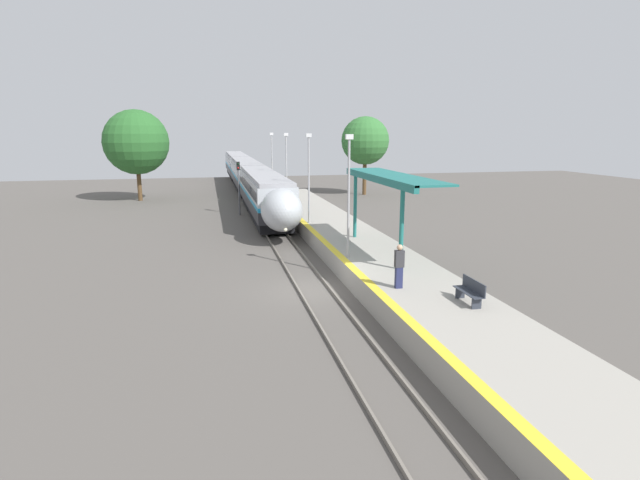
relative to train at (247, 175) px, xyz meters
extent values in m
plane|color=#56514C|center=(0.00, -38.18, -2.16)|extent=(120.00, 120.00, 0.00)
cube|color=slate|center=(-0.72, -38.18, -2.08)|extent=(0.08, 90.00, 0.15)
cube|color=slate|center=(0.72, -38.18, -2.08)|extent=(0.08, 90.00, 0.15)
cube|color=black|center=(0.00, -17.65, -1.56)|extent=(2.44, 17.01, 0.75)
cube|color=#28282D|center=(0.00, -17.65, -0.75)|extent=(2.77, 18.49, 0.87)
cube|color=#198CBF|center=(0.00, -17.65, -0.16)|extent=(2.79, 18.49, 0.30)
cube|color=#B2B7BC|center=(0.00, -17.65, 0.65)|extent=(2.77, 18.49, 1.32)
cube|color=black|center=(0.00, -17.65, 0.58)|extent=(2.80, 17.01, 0.73)
cube|color=#9E9EA3|center=(0.00, -17.65, 1.46)|extent=(2.50, 18.49, 0.30)
cylinder|color=black|center=(-0.72, -24.48, -1.68)|extent=(0.12, 0.96, 0.96)
cylinder|color=black|center=(0.72, -24.48, -1.68)|extent=(0.12, 0.96, 0.96)
cylinder|color=black|center=(-0.72, -22.28, -1.68)|extent=(0.12, 0.96, 0.96)
cylinder|color=black|center=(0.72, -22.28, -1.68)|extent=(0.12, 0.96, 0.96)
cylinder|color=black|center=(-0.72, -13.02, -1.68)|extent=(0.12, 0.96, 0.96)
cylinder|color=black|center=(0.72, -13.02, -1.68)|extent=(0.12, 0.96, 0.96)
cylinder|color=black|center=(-0.72, -10.82, -1.68)|extent=(0.12, 0.96, 0.96)
cylinder|color=black|center=(0.72, -10.82, -1.68)|extent=(0.12, 0.96, 0.96)
ellipsoid|color=#B2B7BC|center=(0.00, -28.25, 0.06)|extent=(2.66, 4.07, 2.75)
ellipsoid|color=black|center=(0.00, -28.75, 0.51)|extent=(1.94, 2.37, 1.40)
sphere|color=#F9F4CC|center=(0.00, -29.77, -0.94)|extent=(0.24, 0.24, 0.24)
cube|color=black|center=(0.00, 1.64, -1.56)|extent=(2.44, 17.01, 0.75)
cube|color=#28282D|center=(0.00, 1.64, -0.75)|extent=(2.77, 18.49, 0.87)
cube|color=#198CBF|center=(0.00, 1.64, -0.16)|extent=(2.79, 18.49, 0.30)
cube|color=#B2B7BC|center=(0.00, 1.64, 0.65)|extent=(2.77, 18.49, 1.32)
cube|color=black|center=(0.00, 1.64, 0.58)|extent=(2.80, 17.01, 0.73)
cube|color=#9E9EA3|center=(0.00, 1.64, 1.46)|extent=(2.50, 18.49, 0.30)
cylinder|color=black|center=(-0.72, -5.19, -1.68)|extent=(0.12, 0.96, 0.96)
cylinder|color=black|center=(0.72, -5.19, -1.68)|extent=(0.12, 0.96, 0.96)
cylinder|color=black|center=(-0.72, -2.99, -1.68)|extent=(0.12, 0.96, 0.96)
cylinder|color=black|center=(0.72, -2.99, -1.68)|extent=(0.12, 0.96, 0.96)
cylinder|color=black|center=(-0.72, 6.27, -1.68)|extent=(0.12, 0.96, 0.96)
cylinder|color=black|center=(0.72, 6.27, -1.68)|extent=(0.12, 0.96, 0.96)
cylinder|color=black|center=(-0.72, 8.47, -1.68)|extent=(0.12, 0.96, 0.96)
cylinder|color=black|center=(0.72, 8.47, -1.68)|extent=(0.12, 0.96, 0.96)
cube|color=black|center=(0.00, 20.92, -1.56)|extent=(2.44, 17.01, 0.75)
cube|color=#28282D|center=(0.00, 20.92, -0.75)|extent=(2.77, 18.49, 0.87)
cube|color=#198CBF|center=(0.00, 20.92, -0.16)|extent=(2.79, 18.49, 0.30)
cube|color=#B2B7BC|center=(0.00, 20.92, 0.65)|extent=(2.77, 18.49, 1.32)
cube|color=black|center=(0.00, 20.92, 0.58)|extent=(2.80, 17.01, 0.73)
cube|color=#9E9EA3|center=(0.00, 20.92, 1.46)|extent=(2.50, 18.49, 0.30)
cylinder|color=black|center=(-0.72, 14.09, -1.68)|extent=(0.12, 0.96, 0.96)
cylinder|color=black|center=(0.72, 14.09, -1.68)|extent=(0.12, 0.96, 0.96)
cylinder|color=black|center=(-0.72, 16.29, -1.68)|extent=(0.12, 0.96, 0.96)
cylinder|color=black|center=(0.72, 16.29, -1.68)|extent=(0.12, 0.96, 0.96)
cylinder|color=black|center=(-0.72, 25.55, -1.68)|extent=(0.12, 0.96, 0.96)
cylinder|color=black|center=(0.72, 25.55, -1.68)|extent=(0.12, 0.96, 0.96)
cylinder|color=black|center=(-0.72, 27.75, -1.68)|extent=(0.12, 0.96, 0.96)
cylinder|color=black|center=(0.72, 27.75, -1.68)|extent=(0.12, 0.96, 0.96)
cube|color=#9E998E|center=(3.73, -38.18, -1.65)|extent=(4.26, 64.00, 1.02)
cube|color=yellow|center=(1.79, -38.18, -1.13)|extent=(0.40, 64.00, 0.01)
cube|color=#2D333D|center=(4.53, -44.61, -0.93)|extent=(0.36, 0.06, 0.42)
cube|color=#2D333D|center=(4.53, -43.42, -0.93)|extent=(0.36, 0.06, 0.42)
cube|color=#2D333D|center=(4.53, -44.02, -0.70)|extent=(0.44, 1.59, 0.03)
cube|color=#2D333D|center=(4.73, -44.02, -0.47)|extent=(0.04, 1.59, 0.44)
cube|color=navy|center=(2.73, -41.73, -0.70)|extent=(0.28, 0.20, 0.87)
cube|color=#333338|center=(2.73, -41.73, 0.07)|extent=(0.36, 0.22, 0.69)
sphere|color=tan|center=(2.73, -41.73, 0.53)|extent=(0.23, 0.23, 0.23)
cylinder|color=#59595E|center=(-1.95, -15.98, -0.20)|extent=(0.14, 0.14, 3.91)
cube|color=black|center=(-1.95, -15.98, 2.10)|extent=(0.28, 0.20, 0.70)
sphere|color=black|center=(-1.95, -16.09, 2.27)|extent=(0.14, 0.14, 0.14)
sphere|color=red|center=(-1.95, -16.09, 1.93)|extent=(0.14, 0.14, 0.14)
cylinder|color=#9E9EA3|center=(2.13, -36.42, 1.75)|extent=(0.12, 0.12, 5.77)
cube|color=silver|center=(2.13, -36.42, 4.75)|extent=(0.36, 0.20, 0.24)
cylinder|color=#9E9EA3|center=(2.13, -26.60, 1.75)|extent=(0.12, 0.12, 5.77)
cube|color=silver|center=(2.13, -26.60, 4.75)|extent=(0.36, 0.20, 0.24)
cylinder|color=#9E9EA3|center=(2.13, -16.78, 1.75)|extent=(0.12, 0.12, 5.77)
cube|color=silver|center=(2.13, -16.78, 4.75)|extent=(0.36, 0.20, 0.24)
cylinder|color=#9E9EA3|center=(2.13, -6.95, 1.75)|extent=(0.12, 0.12, 5.77)
cube|color=silver|center=(2.13, -6.95, 4.75)|extent=(0.36, 0.20, 0.24)
cylinder|color=#1E6B66|center=(3.83, -39.13, 0.71)|extent=(0.20, 0.20, 3.69)
cylinder|color=#1E6B66|center=(3.83, -31.86, 0.71)|extent=(0.20, 0.20, 3.69)
cube|color=#1E6B66|center=(3.83, -35.50, 2.65)|extent=(0.24, 10.27, 0.36)
cube|color=#1E6B66|center=(4.73, -35.50, 2.77)|extent=(2.00, 10.27, 0.10)
cylinder|color=brown|center=(-11.61, -4.37, -0.45)|extent=(0.44, 0.44, 3.42)
sphere|color=#286028|center=(-11.61, -4.37, 3.92)|extent=(6.64, 6.64, 6.64)
cylinder|color=brown|center=(13.05, -4.69, -0.17)|extent=(0.44, 0.44, 3.98)
sphere|color=#337033|center=(13.05, -4.69, 3.98)|extent=(5.40, 5.40, 5.40)
camera|label=1|loc=(-4.51, -59.69, 5.00)|focal=28.00mm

